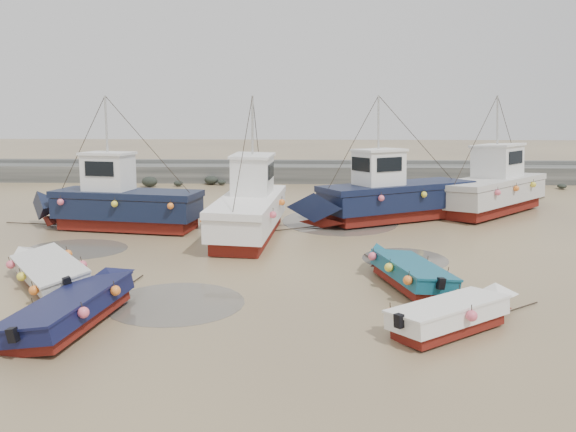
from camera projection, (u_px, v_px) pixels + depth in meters
The scene contains 15 objects.
ground at pixel (261, 279), 19.64m from camera, with size 120.00×120.00×0.00m, color #A0895C.
seawall at pixel (284, 173), 40.97m from camera, with size 60.00×4.92×1.50m.
puddle_a at pixel (176, 303), 17.37m from camera, with size 4.30×4.30×0.01m, color #585247.
puddle_b at pixel (405, 259), 21.96m from camera, with size 3.36×3.36×0.01m, color #585247.
puddle_c at pixel (76, 249), 23.36m from camera, with size 4.29×4.29×0.01m, color #585247.
puddle_d at pixel (340, 221), 28.48m from camera, with size 5.88×5.88×0.01m, color #585247.
dinghy_0 at pixel (49, 267), 19.15m from camera, with size 4.68×5.55×1.43m.
dinghy_1 at pixel (78, 304), 15.88m from camera, with size 2.87×6.66×1.43m.
dinghy_2 at pixel (406, 268), 19.02m from camera, with size 2.70×5.62×1.43m.
dinghy_3 at pixel (459, 311), 15.33m from camera, with size 5.12×3.79×1.43m.
cabin_boat_0 at pixel (115, 201), 26.62m from camera, with size 10.01×3.69×6.22m.
cabin_boat_1 at pixel (251, 206), 25.50m from camera, with size 3.34×10.26×6.22m.
cabin_boat_2 at pixel (386, 195), 28.34m from camera, with size 10.61×6.38×6.22m.
cabin_boat_3 at pixel (496, 187), 30.55m from camera, with size 8.60×8.12×6.22m.
person at pixel (187, 224), 27.94m from camera, with size 0.59×0.39×1.63m, color #172139.
Camera 1 is at (1.51, -18.67, 6.37)m, focal length 35.00 mm.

